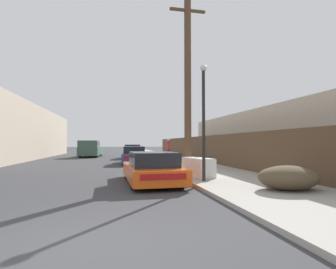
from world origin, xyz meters
name	(u,v)px	position (x,y,z in m)	size (l,w,h in m)	color
ground_plane	(78,252)	(0.00, 0.00, 0.00)	(220.00, 220.00, 0.00)	#38383A
sidewalk_curb	(161,157)	(5.30, 23.50, 0.06)	(4.20, 63.00, 0.12)	#9E998E
discarded_fridge	(198,167)	(3.99, 6.81, 0.51)	(0.99, 1.90, 0.80)	white
parked_sports_car_red	(152,169)	(1.90, 6.08, 0.55)	(2.01, 4.47, 1.19)	#E05114
car_parked_mid	(134,155)	(1.91, 15.68, 0.61)	(1.96, 4.49, 1.29)	#2D478C
car_parked_far	(133,152)	(2.27, 22.62, 0.65)	(2.01, 4.55, 1.39)	gray
pickup_truck	(90,149)	(-2.13, 26.29, 0.90)	(2.38, 5.53, 1.81)	#385647
utility_pole	(188,80)	(3.99, 8.38, 4.64)	(1.80, 0.34, 8.87)	brown
street_lamp	(204,112)	(3.75, 5.40, 2.67)	(0.26, 0.26, 4.37)	#232326
brush_pile	(288,178)	(5.65, 3.15, 0.48)	(1.85, 1.48, 0.73)	brown
wooden_fence	(198,148)	(7.25, 16.91, 1.10)	(0.08, 32.09, 1.96)	brown
building_left_block	(8,133)	(-10.06, 25.09, 2.54)	(7.00, 25.43, 5.08)	tan
building_right_house	(286,139)	(11.80, 11.72, 1.82)	(6.00, 19.39, 3.63)	beige
pedestrian	(168,149)	(5.01, 18.07, 1.04)	(0.34, 0.34, 1.79)	#282D42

